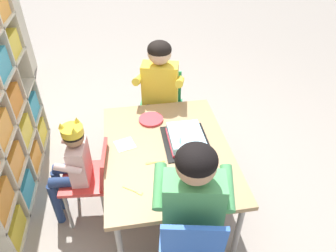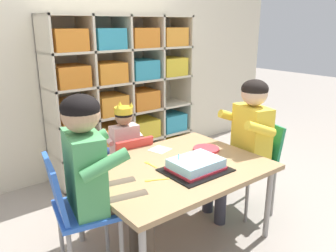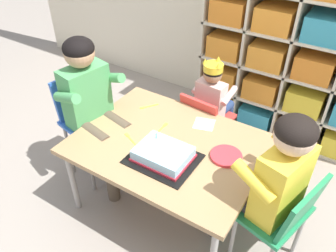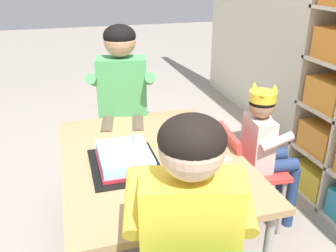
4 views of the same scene
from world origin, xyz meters
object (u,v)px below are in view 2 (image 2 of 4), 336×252
object	(u,v)px
classroom_chair_blue	(129,164)
fork_beside_plate_stack	(109,166)
birthday_cake_on_tray	(196,166)
fork_near_cake_tray	(155,180)
child_with_crown	(122,141)
guest_at_table_side	(245,133)
adult_helper_seated	(97,170)
fork_scattered_mid_table	(150,164)
activity_table	(175,171)
paper_plate_stack	(206,149)
classroom_chair_guest_side	(255,157)
classroom_chair_adult_side	(77,209)

from	to	relation	value
classroom_chair_blue	fork_beside_plate_stack	bearing A→B (deg)	46.77
birthday_cake_on_tray	fork_near_cake_tray	xyz separation A→B (m)	(-0.27, 0.05, -0.03)
child_with_crown	guest_at_table_side	bearing A→B (deg)	139.09
adult_helper_seated	fork_beside_plate_stack	size ratio (longest dim) A/B	9.16
birthday_cake_on_tray	adult_helper_seated	bearing A→B (deg)	170.79
birthday_cake_on_tray	fork_scattered_mid_table	distance (m)	0.30
activity_table	fork_near_cake_tray	size ratio (longest dim) A/B	8.28
birthday_cake_on_tray	paper_plate_stack	distance (m)	0.37
fork_near_cake_tray	fork_beside_plate_stack	distance (m)	0.37
classroom_chair_blue	fork_scattered_mid_table	xyz separation A→B (m)	(-0.10, -0.43, 0.16)
fork_near_cake_tray	guest_at_table_side	bearing A→B (deg)	29.46
guest_at_table_side	fork_near_cake_tray	size ratio (longest dim) A/B	7.53
activity_table	adult_helper_seated	world-z (taller)	adult_helper_seated
child_with_crown	paper_plate_stack	size ratio (longest dim) A/B	4.54
fork_near_cake_tray	classroom_chair_guest_side	bearing A→B (deg)	27.29
classroom_chair_blue	guest_at_table_side	world-z (taller)	guest_at_table_side
classroom_chair_blue	paper_plate_stack	size ratio (longest dim) A/B	3.26
classroom_chair_guest_side	classroom_chair_blue	bearing A→B (deg)	-113.16
adult_helper_seated	classroom_chair_guest_side	distance (m)	1.33
birthday_cake_on_tray	fork_beside_plate_stack	world-z (taller)	birthday_cake_on_tray
classroom_chair_adult_side	adult_helper_seated	world-z (taller)	adult_helper_seated
fork_near_cake_tray	child_with_crown	bearing A→B (deg)	99.26
adult_helper_seated	child_with_crown	bearing A→B (deg)	-27.53
classroom_chair_blue	fork_near_cake_tray	size ratio (longest dim) A/B	4.44
birthday_cake_on_tray	guest_at_table_side	bearing A→B (deg)	10.19
activity_table	child_with_crown	bearing A→B (deg)	90.96
child_with_crown	classroom_chair_guest_side	world-z (taller)	child_with_crown
classroom_chair_adult_side	birthday_cake_on_tray	bearing A→B (deg)	-88.12
classroom_chair_blue	birthday_cake_on_tray	world-z (taller)	birthday_cake_on_tray
classroom_chair_blue	fork_near_cake_tray	bearing A→B (deg)	77.18
paper_plate_stack	fork_scattered_mid_table	xyz separation A→B (m)	(-0.47, 0.04, -0.01)
child_with_crown	fork_scattered_mid_table	world-z (taller)	child_with_crown
activity_table	fork_near_cake_tray	distance (m)	0.25
child_with_crown	classroom_chair_adult_side	distance (m)	0.94
fork_scattered_mid_table	paper_plate_stack	bearing A→B (deg)	84.87
classroom_chair_blue	paper_plate_stack	bearing A→B (deg)	133.57
guest_at_table_side	activity_table	bearing A→B (deg)	-78.25
classroom_chair_blue	child_with_crown	world-z (taller)	child_with_crown
adult_helper_seated	guest_at_table_side	world-z (taller)	adult_helper_seated
child_with_crown	paper_plate_stack	world-z (taller)	child_with_crown
classroom_chair_blue	activity_table	bearing A→B (deg)	97.31
activity_table	paper_plate_stack	bearing A→B (deg)	11.50
child_with_crown	birthday_cake_on_tray	bearing A→B (deg)	99.71
guest_at_table_side	fork_scattered_mid_table	bearing A→B (deg)	-85.84
adult_helper_seated	birthday_cake_on_tray	xyz separation A→B (m)	(0.61, -0.10, -0.11)
birthday_cake_on_tray	child_with_crown	bearing A→B (deg)	94.45
guest_at_table_side	fork_beside_plate_stack	world-z (taller)	guest_at_table_side
child_with_crown	classroom_chair_adult_side	bearing A→B (deg)	49.72
classroom_chair_adult_side	activity_table	bearing A→B (deg)	-77.01
birthday_cake_on_tray	fork_scattered_mid_table	size ratio (longest dim) A/B	3.08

